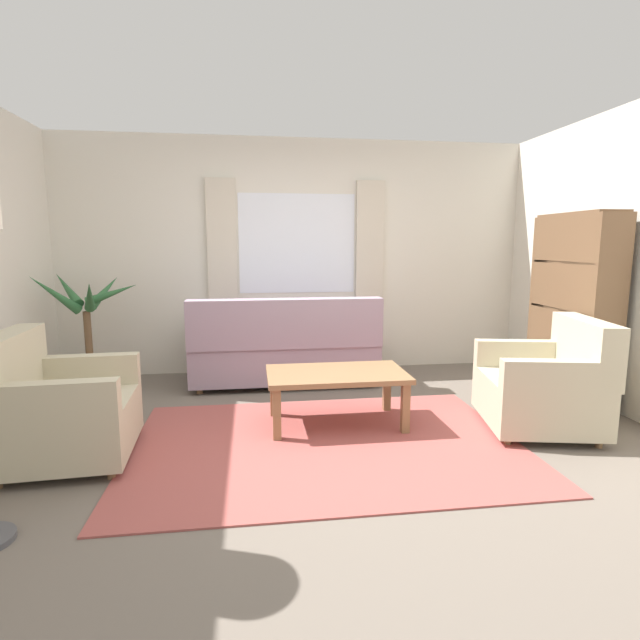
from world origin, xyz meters
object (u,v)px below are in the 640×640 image
armchair_left (58,410)px  coffee_table (336,379)px  couch (285,349)px  potted_plant (89,344)px  armchair_right (547,385)px  bookshelf (571,306)px

armchair_left → coffee_table: 1.99m
couch → potted_plant: 1.94m
armchair_left → potted_plant: potted_plant is taller
armchair_right → potted_plant: (-3.88, 1.62, 0.11)m
armchair_right → couch: bearing=-117.3°
armchair_right → bookshelf: bearing=147.8°
couch → bookshelf: size_ratio=1.10×
armchair_left → potted_plant: 1.73m
coffee_table → potted_plant: bearing=150.2°
potted_plant → bookshelf: bookshelf is taller
armchair_left → potted_plant: size_ratio=0.73×
couch → armchair_left: (-1.62, -1.63, -0.01)m
coffee_table → potted_plant: 2.62m
bookshelf → couch: bearing=69.9°
bookshelf → armchair_left: bearing=99.6°
armchair_right → coffee_table: size_ratio=0.90×
couch → armchair_right: 2.49m
potted_plant → coffee_table: bearing=-29.8°
armchair_right → potted_plant: potted_plant is taller
armchair_left → armchair_right: size_ratio=0.90×
couch → bookshelf: (2.54, -0.93, 0.52)m
couch → bookshelf: 2.75m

